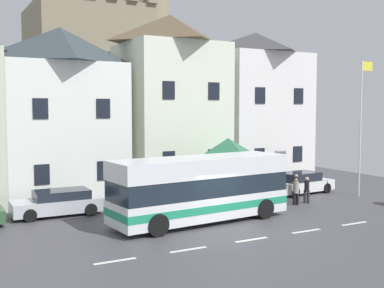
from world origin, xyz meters
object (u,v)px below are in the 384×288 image
(townhouse_01, at_px, (61,114))
(hilltop_castle, at_px, (88,100))
(bus_shelter, at_px, (228,150))
(flagpole, at_px, (361,120))
(pedestrian_02, at_px, (296,185))
(townhouse_03, at_px, (255,108))
(parked_car_01, at_px, (301,183))
(parked_car_02, at_px, (58,203))
(transit_bus, at_px, (201,189))
(public_bench, at_px, (233,184))
(townhouse_02, at_px, (170,103))
(pedestrian_00, at_px, (307,190))
(pedestrian_01, at_px, (296,191))

(townhouse_01, relative_size, hilltop_castle, 0.26)
(townhouse_01, relative_size, bus_shelter, 2.76)
(flagpole, bearing_deg, pedestrian_02, 163.79)
(townhouse_03, distance_m, parked_car_01, 7.29)
(parked_car_02, distance_m, flagpole, 18.68)
(hilltop_castle, relative_size, transit_bus, 4.35)
(transit_bus, bearing_deg, flagpole, 0.51)
(bus_shelter, distance_m, flagpole, 8.62)
(townhouse_01, height_order, bus_shelter, townhouse_01)
(townhouse_01, xyz_separation_m, public_bench, (10.58, -2.65, -4.69))
(townhouse_01, bearing_deg, public_bench, -14.09)
(public_bench, bearing_deg, parked_car_02, -171.60)
(townhouse_03, bearing_deg, flagpole, -74.21)
(townhouse_03, xyz_separation_m, public_bench, (-3.76, -2.78, -5.05))
(flagpole, bearing_deg, bus_shelter, 159.77)
(townhouse_02, height_order, bus_shelter, townhouse_02)
(parked_car_01, relative_size, parked_car_02, 0.97)
(transit_bus, xyz_separation_m, public_bench, (6.04, 6.47, -1.12))
(townhouse_03, bearing_deg, pedestrian_00, -104.61)
(parked_car_02, bearing_deg, townhouse_01, -105.55)
(townhouse_03, height_order, pedestrian_00, townhouse_03)
(parked_car_01, bearing_deg, townhouse_02, 134.95)
(bus_shelter, height_order, pedestrian_01, bus_shelter)
(bus_shelter, bearing_deg, pedestrian_00, -40.61)
(parked_car_02, bearing_deg, townhouse_02, -151.15)
(townhouse_03, xyz_separation_m, pedestrian_02, (-1.82, -6.86, -4.69))
(hilltop_castle, height_order, pedestrian_00, hilltop_castle)
(hilltop_castle, distance_m, pedestrian_02, 30.28)
(pedestrian_01, bearing_deg, townhouse_03, 69.97)
(townhouse_01, bearing_deg, bus_shelter, -29.98)
(bus_shelter, bearing_deg, pedestrian_01, -49.42)
(bus_shelter, relative_size, pedestrian_01, 2.45)
(townhouse_01, distance_m, townhouse_02, 7.49)
(pedestrian_00, bearing_deg, townhouse_01, 146.67)
(parked_car_02, height_order, public_bench, parked_car_02)
(pedestrian_00, height_order, pedestrian_02, pedestrian_00)
(hilltop_castle, relative_size, pedestrian_02, 26.46)
(pedestrian_00, distance_m, pedestrian_02, 1.32)
(townhouse_01, distance_m, townhouse_03, 14.34)
(townhouse_01, bearing_deg, pedestrian_00, -33.33)
(hilltop_castle, relative_size, pedestrian_00, 26.13)
(pedestrian_00, height_order, pedestrian_01, pedestrian_00)
(transit_bus, height_order, pedestrian_01, transit_bus)
(townhouse_01, distance_m, pedestrian_02, 14.86)
(townhouse_01, height_order, pedestrian_02, townhouse_01)
(hilltop_castle, bearing_deg, transit_bus, -96.41)
(parked_car_01, distance_m, flagpole, 5.50)
(parked_car_01, height_order, public_bench, parked_car_01)
(townhouse_01, relative_size, flagpole, 1.22)
(townhouse_01, distance_m, transit_bus, 10.80)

